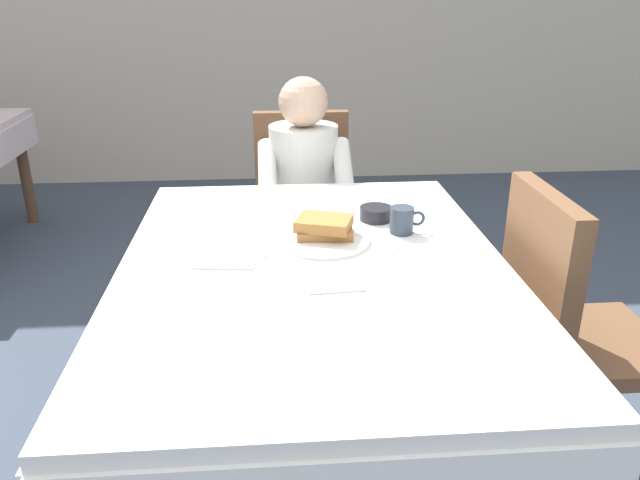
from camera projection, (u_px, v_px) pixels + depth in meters
name	position (u px, v px, depth m)	size (l,w,h in m)	color
ground_plane	(315.00, 466.00, 2.06)	(14.00, 14.00, 0.00)	#3D4756
dining_table_main	(314.00, 290.00, 1.81)	(1.12, 1.52, 0.74)	white
chair_diner	(303.00, 201.00, 2.94)	(0.44, 0.45, 0.93)	brown
diner_person	(304.00, 182.00, 2.74)	(0.40, 0.43, 1.12)	silver
chair_right_side	(564.00, 317.00, 1.91)	(0.45, 0.44, 0.93)	brown
plate_breakfast	(324.00, 240.00, 1.91)	(0.28, 0.28, 0.02)	white
breakfast_stack	(324.00, 227.00, 1.91)	(0.19, 0.17, 0.06)	#A36B33
cup_coffee	(402.00, 220.00, 1.97)	(0.11, 0.08, 0.08)	#333D4C
bowl_butter	(376.00, 213.00, 2.09)	(0.11, 0.11, 0.04)	black
fork_left_of_plate	(262.00, 246.00, 1.88)	(0.18, 0.01, 0.01)	silver
knife_right_of_plate	(386.00, 242.00, 1.91)	(0.20, 0.01, 0.01)	silver
spoon_near_edge	(337.00, 291.00, 1.60)	(0.15, 0.01, 0.01)	silver
napkin_folded	(226.00, 260.00, 1.78)	(0.17, 0.12, 0.01)	white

